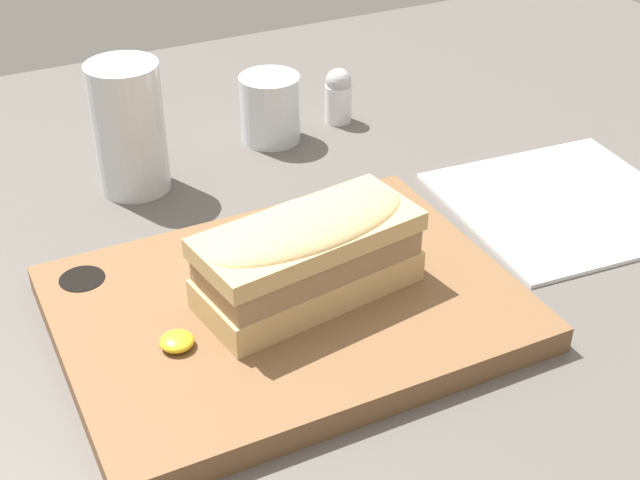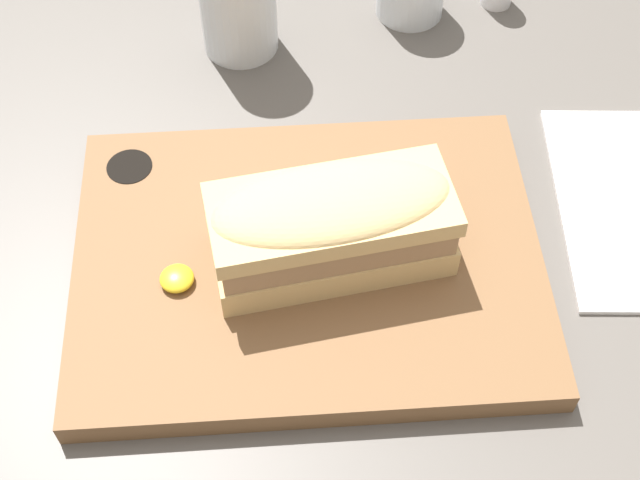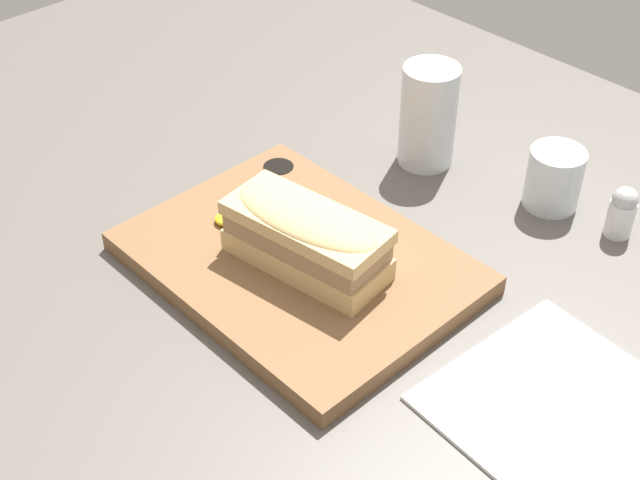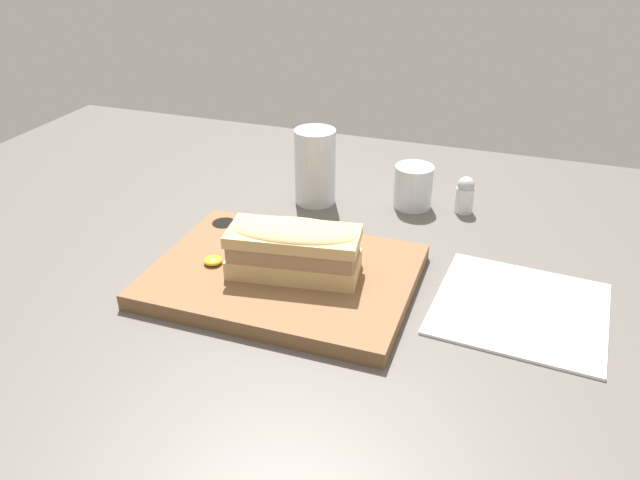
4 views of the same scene
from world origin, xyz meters
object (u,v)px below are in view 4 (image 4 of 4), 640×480
(serving_board, at_px, (283,275))
(napkin, at_px, (520,308))
(sandwich, at_px, (294,247))
(salt_shaker, at_px, (465,194))
(water_glass, at_px, (315,171))
(wine_glass, at_px, (413,189))

(serving_board, height_order, napkin, serving_board)
(sandwich, height_order, salt_shaker, sandwich)
(water_glass, bearing_deg, wine_glass, 12.90)
(sandwich, xyz_separation_m, salt_shaker, (0.18, 0.29, -0.03))
(sandwich, height_order, napkin, sandwich)
(water_glass, relative_size, salt_shaker, 2.06)
(sandwich, bearing_deg, serving_board, 167.81)
(sandwich, relative_size, salt_shaker, 2.90)
(sandwich, relative_size, napkin, 0.81)
(serving_board, relative_size, napkin, 1.55)
(wine_glass, bearing_deg, sandwich, -108.17)
(sandwich, height_order, wine_glass, sandwich)
(serving_board, xyz_separation_m, sandwich, (0.02, -0.00, 0.05))
(napkin, xyz_separation_m, salt_shaker, (-0.11, 0.25, 0.03))
(serving_board, distance_m, salt_shaker, 0.35)
(wine_glass, height_order, napkin, wine_glass)
(sandwich, height_order, water_glass, water_glass)
(serving_board, relative_size, water_glass, 2.71)
(wine_glass, relative_size, napkin, 0.32)
(serving_board, bearing_deg, salt_shaker, 56.24)
(water_glass, bearing_deg, sandwich, -76.23)
(wine_glass, height_order, salt_shaker, wine_glass)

